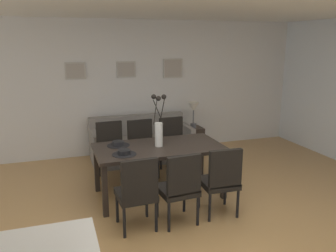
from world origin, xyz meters
The scene contains 21 objects.
ground_plane centered at (0.00, 0.00, 0.00)m, with size 9.00×9.00×0.00m, color tan.
back_wall_panel centered at (0.00, 3.25, 1.30)m, with size 9.00×0.10×2.60m, color silver.
ceiling_panel centered at (0.00, 0.40, 2.64)m, with size 9.00×7.20×0.08m, color white.
dining_table centered at (-0.02, 1.06, 0.66)m, with size 1.80×0.94×0.74m.
dining_chair_near_left centered at (-0.55, 0.20, 0.51)m, with size 0.45×0.45×0.92m.
dining_chair_near_right centered at (-0.56, 1.93, 0.51)m, with size 0.46×0.46×0.92m.
dining_chair_far_left centered at (-0.03, 0.17, 0.51)m, with size 0.47×0.47×0.92m.
dining_chair_far_right centered at (-0.05, 1.91, 0.51)m, with size 0.46×0.46×0.92m.
dining_chair_mid_left centered at (0.54, 0.21, 0.51)m, with size 0.46×0.46×0.92m.
dining_chair_mid_right centered at (0.50, 1.92, 0.51)m, with size 0.46×0.46×0.92m.
centerpiece_vase centered at (-0.02, 1.06, 1.02)m, with size 0.21×0.23×0.73m.
placemat_near_left centered at (-0.56, 0.85, 0.74)m, with size 0.32×0.32×0.01m, color black.
bowl_near_left centered at (-0.56, 0.85, 0.78)m, with size 0.17×0.17×0.07m.
placemat_near_right centered at (-0.56, 1.27, 0.74)m, with size 0.32×0.32×0.01m, color black.
bowl_near_right centered at (-0.56, 1.27, 0.78)m, with size 0.17×0.17×0.07m.
sofa centered at (0.12, 2.70, 0.28)m, with size 1.86×0.84×0.80m.
side_table centered at (1.21, 2.74, 0.26)m, with size 0.36×0.36×0.52m, color black.
table_lamp centered at (1.21, 2.74, 0.89)m, with size 0.22×0.22×0.51m.
framed_picture_left centered at (-0.97, 3.18, 1.66)m, with size 0.37×0.03×0.31m.
framed_picture_center centered at (-0.02, 3.18, 1.66)m, with size 0.37×0.03×0.31m.
framed_picture_right centered at (0.93, 3.18, 1.66)m, with size 0.40×0.03×0.38m.
Camera 1 is at (-1.38, -3.42, 2.18)m, focal length 36.86 mm.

